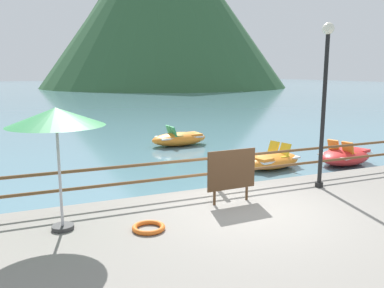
{
  "coord_description": "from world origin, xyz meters",
  "views": [
    {
      "loc": [
        -4.26,
        -6.77,
        3.26
      ],
      "look_at": [
        0.78,
        5.0,
        0.9
      ],
      "focal_mm": 37.0,
      "sensor_mm": 36.0,
      "label": 1
    }
  ],
  "objects_px": {
    "beach_umbrella": "(56,119)",
    "life_ring": "(149,228)",
    "lamp_post": "(325,90)",
    "pedal_boat_1": "(345,156)",
    "pedal_boat_2": "(179,139)",
    "pedal_boat_3": "(272,160)",
    "sign_board": "(231,170)"
  },
  "relations": [
    {
      "from": "pedal_boat_1",
      "to": "pedal_boat_2",
      "type": "height_order",
      "value": "pedal_boat_2"
    },
    {
      "from": "beach_umbrella",
      "to": "pedal_boat_1",
      "type": "bearing_deg",
      "value": 18.0
    },
    {
      "from": "sign_board",
      "to": "pedal_boat_1",
      "type": "xyz_separation_m",
      "value": [
        6.31,
        3.09,
        -0.82
      ]
    },
    {
      "from": "beach_umbrella",
      "to": "pedal_boat_3",
      "type": "relative_size",
      "value": 0.91
    },
    {
      "from": "life_ring",
      "to": "pedal_boat_3",
      "type": "bearing_deg",
      "value": 37.8
    },
    {
      "from": "beach_umbrella",
      "to": "pedal_boat_1",
      "type": "height_order",
      "value": "beach_umbrella"
    },
    {
      "from": "sign_board",
      "to": "pedal_boat_1",
      "type": "distance_m",
      "value": 7.08
    },
    {
      "from": "lamp_post",
      "to": "life_ring",
      "type": "distance_m",
      "value": 5.38
    },
    {
      "from": "beach_umbrella",
      "to": "pedal_boat_1",
      "type": "xyz_separation_m",
      "value": [
        9.88,
        3.21,
        -2.14
      ]
    },
    {
      "from": "lamp_post",
      "to": "pedal_boat_1",
      "type": "distance_m",
      "value": 5.33
    },
    {
      "from": "pedal_boat_1",
      "to": "pedal_boat_2",
      "type": "relative_size",
      "value": 0.96
    },
    {
      "from": "sign_board",
      "to": "pedal_boat_3",
      "type": "bearing_deg",
      "value": 45.61
    },
    {
      "from": "life_ring",
      "to": "pedal_boat_1",
      "type": "height_order",
      "value": "pedal_boat_1"
    },
    {
      "from": "life_ring",
      "to": "pedal_boat_2",
      "type": "relative_size",
      "value": 0.23
    },
    {
      "from": "beach_umbrella",
      "to": "life_ring",
      "type": "height_order",
      "value": "beach_umbrella"
    },
    {
      "from": "lamp_post",
      "to": "beach_umbrella",
      "type": "height_order",
      "value": "lamp_post"
    },
    {
      "from": "pedal_boat_1",
      "to": "pedal_boat_2",
      "type": "xyz_separation_m",
      "value": [
        -4.09,
        5.71,
        0.0
      ]
    },
    {
      "from": "lamp_post",
      "to": "pedal_boat_1",
      "type": "xyz_separation_m",
      "value": [
        3.7,
        2.91,
        -2.5
      ]
    },
    {
      "from": "lamp_post",
      "to": "pedal_boat_2",
      "type": "bearing_deg",
      "value": 92.56
    },
    {
      "from": "lamp_post",
      "to": "life_ring",
      "type": "height_order",
      "value": "lamp_post"
    },
    {
      "from": "sign_board",
      "to": "life_ring",
      "type": "distance_m",
      "value": 2.36
    },
    {
      "from": "life_ring",
      "to": "pedal_boat_3",
      "type": "relative_size",
      "value": 0.25
    },
    {
      "from": "pedal_boat_1",
      "to": "life_ring",
      "type": "bearing_deg",
      "value": -155.44
    },
    {
      "from": "beach_umbrella",
      "to": "pedal_boat_2",
      "type": "bearing_deg",
      "value": 56.99
    },
    {
      "from": "lamp_post",
      "to": "life_ring",
      "type": "bearing_deg",
      "value": -168.73
    },
    {
      "from": "sign_board",
      "to": "pedal_boat_3",
      "type": "distance_m",
      "value": 5.22
    },
    {
      "from": "pedal_boat_2",
      "to": "beach_umbrella",
      "type": "bearing_deg",
      "value": -123.01
    },
    {
      "from": "beach_umbrella",
      "to": "life_ring",
      "type": "xyz_separation_m",
      "value": [
        1.44,
        -0.65,
        -2.0
      ]
    },
    {
      "from": "pedal_boat_2",
      "to": "pedal_boat_3",
      "type": "xyz_separation_m",
      "value": [
        1.38,
        -5.12,
        -0.04
      ]
    },
    {
      "from": "pedal_boat_1",
      "to": "pedal_boat_2",
      "type": "distance_m",
      "value": 7.02
    },
    {
      "from": "pedal_boat_3",
      "to": "beach_umbrella",
      "type": "bearing_deg",
      "value": -152.08
    },
    {
      "from": "sign_board",
      "to": "life_ring",
      "type": "height_order",
      "value": "sign_board"
    }
  ]
}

